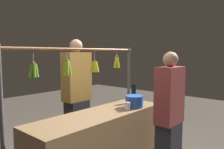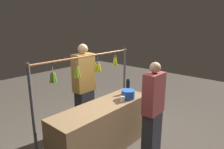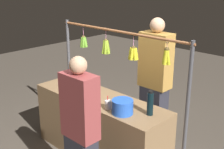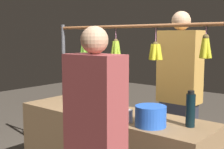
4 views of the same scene
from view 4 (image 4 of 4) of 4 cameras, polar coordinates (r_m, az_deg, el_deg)
display_rack at (r=2.99m, az=4.18°, el=0.57°), size 2.13×0.14×1.67m
water_bottle at (r=2.39m, az=14.50°, el=-6.39°), size 0.07×0.07×0.28m
blue_bucket at (r=2.36m, az=7.25°, el=-7.74°), size 0.24×0.24×0.16m
drink_cup at (r=2.45m, az=3.02°, el=-7.78°), size 0.07×0.07×0.16m
vendor_person at (r=3.26m, az=12.45°, el=-4.49°), size 0.42×0.23×1.78m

